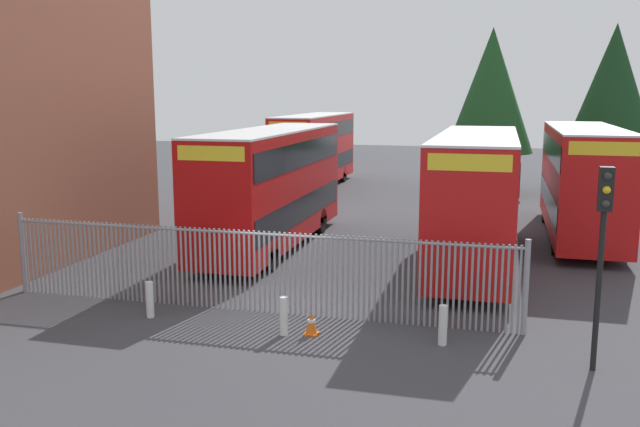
% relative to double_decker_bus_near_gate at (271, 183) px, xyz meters
% --- Properties ---
extents(ground_plane, '(100.00, 100.00, 0.00)m').
position_rel_double_decker_bus_near_gate_xyz_m(ground_plane, '(2.79, 0.57, -2.42)').
color(ground_plane, '#3D3D42').
extents(palisade_fence, '(14.18, 0.14, 2.35)m').
position_rel_double_decker_bus_near_gate_xyz_m(palisade_fence, '(1.93, -7.43, -1.24)').
color(palisade_fence, gray).
rests_on(palisade_fence, ground).
extents(double_decker_bus_near_gate, '(2.54, 10.81, 4.42)m').
position_rel_double_decker_bus_near_gate_xyz_m(double_decker_bus_near_gate, '(0.00, 0.00, 0.00)').
color(double_decker_bus_near_gate, '#B70C0C').
rests_on(double_decker_bus_near_gate, ground).
extents(double_decker_bus_behind_fence_left, '(2.54, 10.81, 4.42)m').
position_rel_double_decker_bus_near_gate_xyz_m(double_decker_bus_behind_fence_left, '(7.46, -0.75, 0.00)').
color(double_decker_bus_behind_fence_left, red).
rests_on(double_decker_bus_behind_fence_left, ground).
extents(double_decker_bus_behind_fence_right, '(2.54, 10.81, 4.42)m').
position_rel_double_decker_bus_near_gate_xyz_m(double_decker_bus_behind_fence_right, '(11.38, 4.81, 0.00)').
color(double_decker_bus_behind_fence_right, red).
rests_on(double_decker_bus_behind_fence_right, ground).
extents(double_decker_bus_far_back, '(2.54, 10.81, 4.42)m').
position_rel_double_decker_bus_near_gate_xyz_m(double_decker_bus_far_back, '(-2.80, 16.30, 0.00)').
color(double_decker_bus_far_back, red).
rests_on(double_decker_bus_far_back, ground).
extents(bollard_near_left, '(0.20, 0.20, 0.95)m').
position_rel_double_decker_bus_near_gate_xyz_m(bollard_near_left, '(-0.40, -8.58, -1.95)').
color(bollard_near_left, silver).
rests_on(bollard_near_left, ground).
extents(bollard_center_front, '(0.20, 0.20, 0.95)m').
position_rel_double_decker_bus_near_gate_xyz_m(bollard_center_front, '(3.36, -8.95, -1.95)').
color(bollard_center_front, silver).
rests_on(bollard_center_front, ground).
extents(bollard_near_right, '(0.20, 0.20, 0.95)m').
position_rel_double_decker_bus_near_gate_xyz_m(bollard_near_right, '(7.12, -8.63, -1.95)').
color(bollard_near_right, silver).
rests_on(bollard_near_right, ground).
extents(traffic_cone_by_gate, '(0.34, 0.34, 0.59)m').
position_rel_double_decker_bus_near_gate_xyz_m(traffic_cone_by_gate, '(4.00, -8.75, -2.13)').
color(traffic_cone_by_gate, orange).
rests_on(traffic_cone_by_gate, ground).
extents(traffic_light_kerbside, '(0.28, 0.33, 4.30)m').
position_rel_double_decker_bus_near_gate_xyz_m(traffic_light_kerbside, '(10.31, -9.30, 0.56)').
color(traffic_light_kerbside, black).
rests_on(traffic_light_kerbside, ground).
extents(tree_tall_back, '(4.86, 4.86, 9.33)m').
position_rel_double_decker_bus_near_gate_xyz_m(tree_tall_back, '(7.50, 16.30, 3.43)').
color(tree_tall_back, '#4C3823').
rests_on(tree_tall_back, ground).
extents(tree_short_side, '(5.35, 5.35, 9.58)m').
position_rel_double_decker_bus_near_gate_xyz_m(tree_short_side, '(14.18, 18.43, 3.33)').
color(tree_short_side, '#4C3823').
rests_on(tree_short_side, ground).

